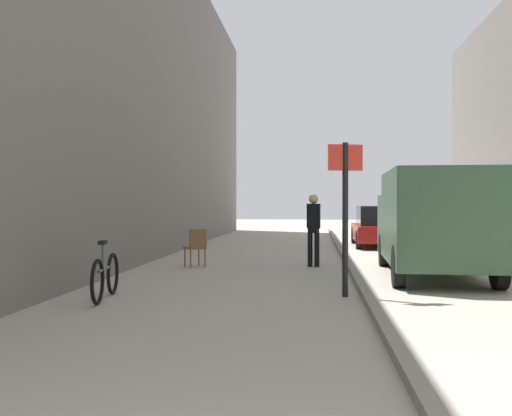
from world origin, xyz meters
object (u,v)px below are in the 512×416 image
at_px(parked_car, 379,226).
at_px(delivery_van, 433,220).
at_px(bicycle_leaning, 105,276).
at_px(cafe_chair_near_window, 196,245).
at_px(street_sign_post, 345,205).
at_px(pedestrian_main_foreground, 314,225).

bearing_deg(parked_car, delivery_van, -88.20).
xyz_separation_m(delivery_van, parked_car, (-0.19, 8.70, -0.50)).
height_order(delivery_van, bicycle_leaning, delivery_van).
bearing_deg(bicycle_leaning, cafe_chair_near_window, 77.47).
relative_size(delivery_van, cafe_chair_near_window, 5.85).
distance_m(street_sign_post, cafe_chair_near_window, 5.51).
xyz_separation_m(parked_car, bicycle_leaning, (-5.77, -12.34, -0.33)).
height_order(pedestrian_main_foreground, bicycle_leaning, pedestrian_main_foreground).
xyz_separation_m(pedestrian_main_foreground, parked_car, (2.37, 7.05, -0.32)).
xyz_separation_m(pedestrian_main_foreground, bicycle_leaning, (-3.40, -5.29, -0.65)).
height_order(pedestrian_main_foreground, street_sign_post, street_sign_post).
distance_m(parked_car, street_sign_post, 11.86).
bearing_deg(pedestrian_main_foreground, street_sign_post, -63.56).
bearing_deg(pedestrian_main_foreground, delivery_van, -12.86).
distance_m(delivery_van, street_sign_post, 3.63).
bearing_deg(delivery_van, pedestrian_main_foreground, 149.73).
distance_m(pedestrian_main_foreground, bicycle_leaning, 6.32).
bearing_deg(bicycle_leaning, street_sign_post, 3.33).
distance_m(bicycle_leaning, cafe_chair_near_window, 4.92).
relative_size(street_sign_post, cafe_chair_near_window, 2.77).
xyz_separation_m(pedestrian_main_foreground, street_sign_post, (0.53, -4.64, 0.51)).
relative_size(parked_car, bicycle_leaning, 2.39).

